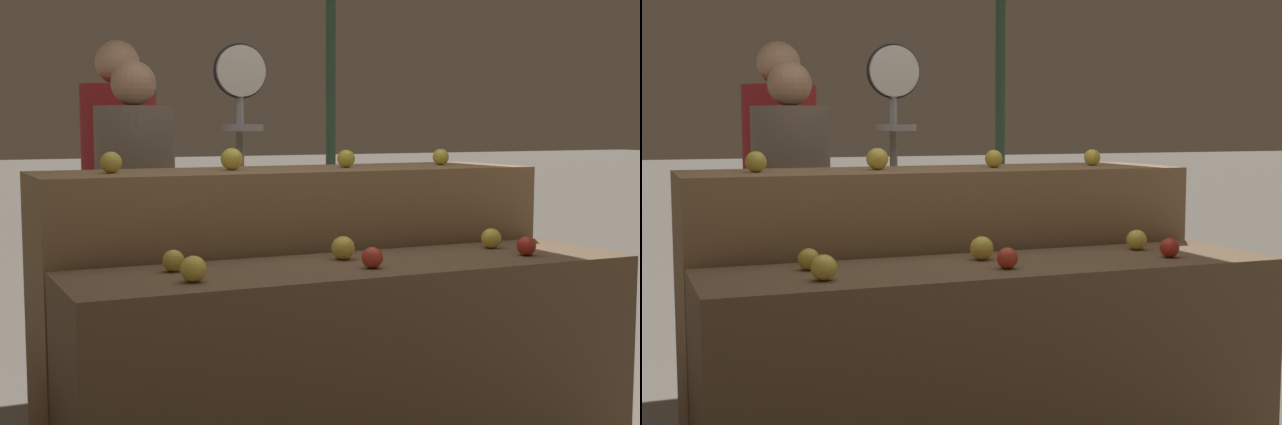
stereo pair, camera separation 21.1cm
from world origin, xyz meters
TOP-DOWN VIEW (x-y plane):
  - display_counter_front at (0.00, 0.00)m, footprint 2.01×0.55m
  - display_counter_back at (0.00, 0.60)m, footprint 2.01×0.55m
  - apple_front_0 at (-0.62, -0.10)m, footprint 0.08×0.08m
  - apple_front_1 at (-0.01, -0.11)m, footprint 0.07×0.07m
  - apple_front_2 at (0.64, -0.10)m, footprint 0.07×0.07m
  - apple_front_3 at (-0.63, 0.11)m, footprint 0.07×0.07m
  - apple_front_4 at (-0.01, 0.10)m, footprint 0.08×0.08m
  - apple_front_5 at (0.64, 0.11)m, footprint 0.08×0.08m
  - apple_back_0 at (-0.72, 0.59)m, footprint 0.08×0.08m
  - apple_back_1 at (-0.25, 0.60)m, footprint 0.09×0.09m
  - apple_back_2 at (0.25, 0.59)m, footprint 0.07×0.07m
  - apple_back_3 at (0.72, 0.61)m, footprint 0.07×0.07m
  - produce_scale at (-0.01, 1.15)m, footprint 0.25×0.20m
  - person_vendor_at_scale at (-0.43, 1.42)m, footprint 0.47×0.47m
  - person_customer_left at (-0.39, 1.92)m, footprint 0.43×0.43m

SIDE VIEW (x-z plane):
  - display_counter_front at x=0.00m, z-range 0.00..0.81m
  - display_counter_back at x=0.00m, z-range 0.00..1.11m
  - apple_front_2 at x=0.64m, z-range 0.81..0.89m
  - apple_front_1 at x=-0.01m, z-range 0.81..0.89m
  - apple_front_3 at x=-0.63m, z-range 0.81..0.89m
  - apple_front_5 at x=0.64m, z-range 0.81..0.89m
  - apple_front_0 at x=-0.62m, z-range 0.81..0.90m
  - apple_front_4 at x=-0.01m, z-range 0.81..0.90m
  - person_vendor_at_scale at x=-0.43m, z-range 0.11..1.70m
  - person_customer_left at x=-0.39m, z-range 0.13..1.85m
  - apple_back_3 at x=0.72m, z-range 1.11..1.18m
  - apple_back_2 at x=0.25m, z-range 1.11..1.19m
  - apple_back_0 at x=-0.72m, z-range 1.11..1.19m
  - apple_back_1 at x=-0.25m, z-range 1.11..1.20m
  - produce_scale at x=-0.01m, z-range 0.36..2.02m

